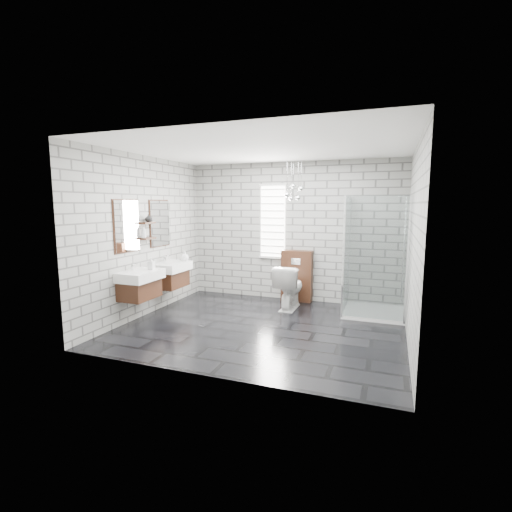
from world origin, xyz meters
The scene contains 20 objects.
floor centered at (0.00, 0.00, -0.01)m, with size 4.20×3.60×0.02m, color black.
ceiling centered at (0.00, 0.00, 2.71)m, with size 4.20×3.60×0.02m, color white.
wall_back centered at (0.00, 1.81, 1.35)m, with size 4.20×0.02×2.70m, color #989893.
wall_front centered at (0.00, -1.81, 1.35)m, with size 4.20×0.02×2.70m, color #989893.
wall_left centered at (-2.11, 0.00, 1.35)m, with size 0.02×3.60×2.70m, color #989893.
wall_right centered at (2.11, 0.00, 1.35)m, with size 0.02×3.60×2.70m, color #989893.
vanity_left centered at (-1.91, -0.50, 0.76)m, with size 0.47×0.70×1.57m.
vanity_right centered at (-1.91, 0.39, 0.76)m, with size 0.47×0.70×1.57m.
shelf_lower centered at (-2.03, -0.05, 1.32)m, with size 0.14×0.30×0.03m, color #3E2113.
shelf_upper centered at (-2.03, -0.05, 1.58)m, with size 0.14×0.30×0.03m, color #3E2113.
window centered at (-0.40, 1.78, 1.55)m, with size 0.56×0.05×1.48m.
cistern_panel centered at (0.13, 1.70, 0.50)m, with size 0.60×0.20×1.00m, color #3E2113.
flush_plate centered at (0.13, 1.60, 0.80)m, with size 0.18×0.01×0.12m, color silver.
shower_enclosure centered at (1.50, 1.18, 0.50)m, with size 1.00×1.00×2.03m.
pendant_cluster centered at (0.13, 1.37, 2.10)m, with size 0.31×0.25×0.75m.
toilet centered at (0.13, 1.14, 0.40)m, with size 0.45×0.78×0.80m, color white.
soap_bottle_a centered at (-1.77, -0.34, 0.95)m, with size 0.09×0.09×0.20m, color #B2B2B2.
soap_bottle_b centered at (-1.74, 0.64, 0.94)m, with size 0.14×0.14×0.18m, color #B2B2B2.
soap_bottle_c centered at (-2.02, -0.17, 1.44)m, with size 0.08×0.08×0.21m, color #B2B2B2.
vase centered at (-2.02, -0.02, 1.66)m, with size 0.12×0.12×0.13m, color #B2B2B2.
Camera 1 is at (1.82, -5.26, 1.89)m, focal length 26.00 mm.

